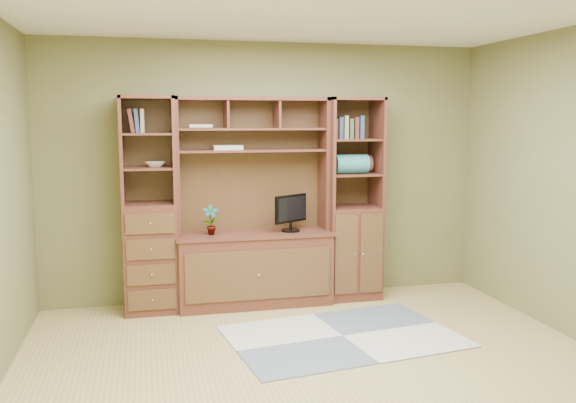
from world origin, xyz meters
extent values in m
cube|color=tan|center=(0.00, 0.00, 0.00)|extent=(4.60, 4.10, 0.04)
cube|color=white|center=(0.00, 0.00, 2.60)|extent=(4.60, 4.10, 0.04)
cube|color=olive|center=(0.00, 2.00, 1.30)|extent=(4.50, 0.04, 2.60)
cube|color=olive|center=(0.00, -2.00, 1.30)|extent=(4.50, 0.04, 2.60)
cube|color=#51271C|center=(-0.19, 1.73, 1.02)|extent=(1.54, 0.53, 2.05)
cube|color=#51271C|center=(-1.19, 1.77, 1.02)|extent=(0.50, 0.45, 2.05)
cube|color=#51271C|center=(0.84, 1.77, 1.02)|extent=(0.55, 0.45, 2.05)
cube|color=#959999|center=(0.37, 0.64, 0.01)|extent=(2.04, 1.51, 0.01)
cube|color=black|center=(0.17, 1.70, 0.98)|extent=(0.45, 0.37, 0.50)
imported|color=#A76338|center=(-0.62, 1.70, 0.88)|extent=(0.15, 0.10, 0.29)
cube|color=#B5A99A|center=(-0.43, 1.82, 1.56)|extent=(0.28, 0.20, 0.04)
imported|color=beige|center=(-1.12, 1.77, 1.41)|extent=(0.19, 0.19, 0.05)
cube|color=#2D7777|center=(0.81, 1.73, 1.39)|extent=(0.33, 0.19, 0.19)
cube|color=brown|center=(0.90, 1.85, 1.38)|extent=(0.31, 0.17, 0.17)
camera|label=1|loc=(-1.22, -4.08, 1.84)|focal=38.00mm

